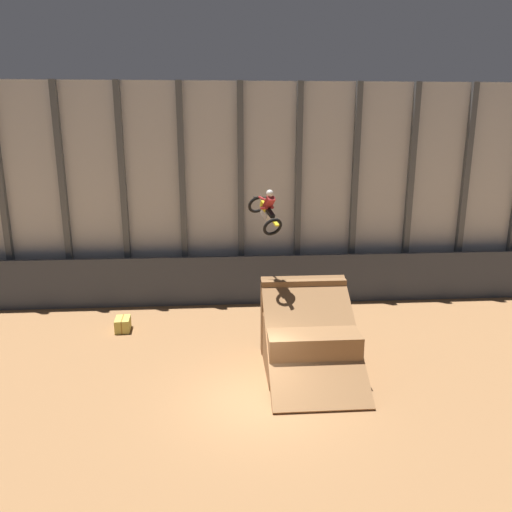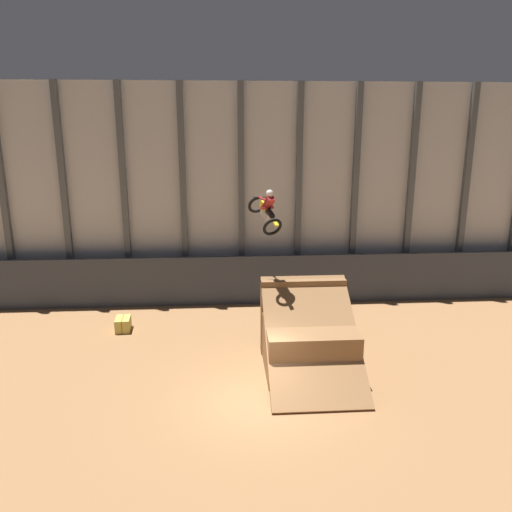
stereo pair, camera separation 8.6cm
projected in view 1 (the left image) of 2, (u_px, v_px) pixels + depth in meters
ground_plane at (256, 402)px, 15.75m from camera, size 60.00×60.00×0.00m
arena_back_wall at (241, 195)px, 24.03m from camera, size 32.00×0.40×10.44m
lower_barrier at (242, 280)px, 24.16m from camera, size 31.36×0.20×2.40m
dirt_ramp at (308, 338)px, 17.92m from camera, size 3.17×4.63×3.08m
rider_bike_solo at (266, 211)px, 17.94m from camera, size 1.29×1.88×1.69m
hay_bale_trackside at (123, 324)px, 21.18m from camera, size 0.65×0.94×0.57m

